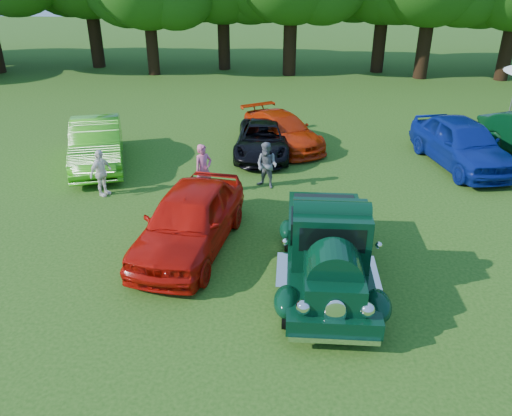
# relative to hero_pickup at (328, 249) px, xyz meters

# --- Properties ---
(ground) EXTENTS (120.00, 120.00, 0.00)m
(ground) POSITION_rel_hero_pickup_xyz_m (-0.98, -0.02, -0.85)
(ground) COLOR #1E4811
(ground) RESTS_ON ground
(hero_pickup) EXTENTS (2.34, 5.02, 1.96)m
(hero_pickup) POSITION_rel_hero_pickup_xyz_m (0.00, 0.00, 0.00)
(hero_pickup) COLOR black
(hero_pickup) RESTS_ON ground
(red_convertible) EXTENTS (2.66, 5.06, 1.64)m
(red_convertible) POSITION_rel_hero_pickup_xyz_m (-3.42, 1.26, -0.03)
(red_convertible) COLOR #BE0F08
(red_convertible) RESTS_ON ground
(back_car_lime) EXTENTS (3.17, 5.20, 1.62)m
(back_car_lime) POSITION_rel_hero_pickup_xyz_m (-7.88, 6.86, -0.04)
(back_car_lime) COLOR green
(back_car_lime) RESTS_ON ground
(back_car_black) EXTENTS (2.07, 4.39, 1.21)m
(back_car_black) POSITION_rel_hero_pickup_xyz_m (-1.96, 8.38, -0.24)
(back_car_black) COLOR black
(back_car_black) RESTS_ON ground
(back_car_orange) EXTENTS (3.91, 4.77, 1.30)m
(back_car_orange) POSITION_rel_hero_pickup_xyz_m (-1.25, 9.40, -0.20)
(back_car_orange) COLOR red
(back_car_orange) RESTS_ON ground
(back_car_blue) EXTENTS (3.13, 5.38, 1.72)m
(back_car_blue) POSITION_rel_hero_pickup_xyz_m (5.23, 7.74, 0.01)
(back_car_blue) COLOR navy
(back_car_blue) RESTS_ON ground
(spectator_pink) EXTENTS (0.71, 0.69, 1.64)m
(spectator_pink) POSITION_rel_hero_pickup_xyz_m (-3.62, 4.63, -0.03)
(spectator_pink) COLOR #DF5C87
(spectator_pink) RESTS_ON ground
(spectator_grey) EXTENTS (0.92, 0.85, 1.53)m
(spectator_grey) POSITION_rel_hero_pickup_xyz_m (-1.66, 5.27, -0.09)
(spectator_grey) COLOR slate
(spectator_grey) RESTS_ON ground
(spectator_white) EXTENTS (0.69, 0.96, 1.50)m
(spectator_white) POSITION_rel_hero_pickup_xyz_m (-6.81, 4.29, -0.10)
(spectator_white) COLOR white
(spectator_white) RESTS_ON ground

